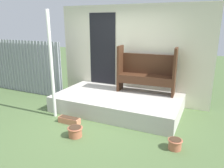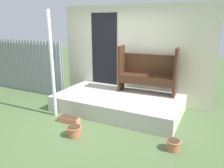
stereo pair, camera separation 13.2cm
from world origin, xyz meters
name	(u,v)px [view 1 (the left image)]	position (x,y,z in m)	size (l,w,h in m)	color
ground_plane	(95,122)	(0.00, 0.00, 0.00)	(24.00, 24.00, 0.00)	#516B3D
porch_slab	(118,103)	(0.19, 0.85, 0.19)	(3.06, 1.70, 0.39)	beige
house_wall	(129,54)	(0.15, 1.73, 1.30)	(4.26, 0.08, 2.60)	beige
fence_corrugated	(24,67)	(-3.03, 0.98, 0.81)	(2.84, 0.05, 1.63)	gray
support_post	(51,66)	(-1.00, -0.12, 1.21)	(0.07, 0.07, 2.41)	white
bench	(146,70)	(0.75, 1.40, 0.96)	(1.48, 0.49, 1.18)	#422616
flower_pot_left	(75,131)	(-0.02, -0.73, 0.11)	(0.30, 0.30, 0.20)	#B76647
flower_pot_middle	(175,144)	(1.81, -0.36, 0.11)	(0.26, 0.26, 0.19)	#B76647
planter_box_rect	(69,120)	(-0.47, -0.29, 0.07)	(0.50, 0.16, 0.14)	tan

